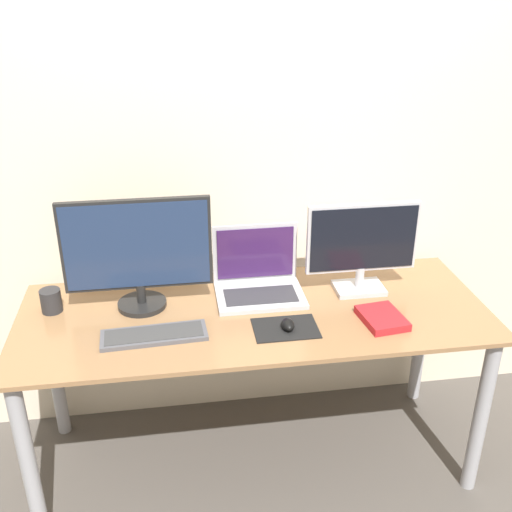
{
  "coord_description": "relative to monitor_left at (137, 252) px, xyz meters",
  "views": [
    {
      "loc": [
        -0.3,
        -1.65,
        1.94
      ],
      "look_at": [
        0.01,
        0.39,
        0.97
      ],
      "focal_mm": 42.0,
      "sensor_mm": 36.0,
      "label": 1
    }
  ],
  "objects": [
    {
      "name": "keyboard",
      "position": [
        0.05,
        -0.24,
        -0.23
      ],
      "size": [
        0.39,
        0.15,
        0.02
      ],
      "color": "#4C4C51",
      "rests_on": "desk"
    },
    {
      "name": "laptop",
      "position": [
        0.47,
        0.05,
        -0.17
      ],
      "size": [
        0.35,
        0.26,
        0.27
      ],
      "color": "#ADADB2",
      "rests_on": "desk"
    },
    {
      "name": "monitor_right",
      "position": [
        0.89,
        -0.0,
        -0.03
      ],
      "size": [
        0.46,
        0.14,
        0.38
      ],
      "color": "#B2B2B7",
      "rests_on": "desk"
    },
    {
      "name": "mouse",
      "position": [
        0.54,
        -0.26,
        -0.21
      ],
      "size": [
        0.05,
        0.08,
        0.04
      ],
      "color": "black",
      "rests_on": "mousepad"
    },
    {
      "name": "book",
      "position": [
        0.9,
        -0.26,
        -0.22
      ],
      "size": [
        0.17,
        0.21,
        0.03
      ],
      "color": "red",
      "rests_on": "desk"
    },
    {
      "name": "wall_back",
      "position": [
        0.43,
        0.31,
        0.27
      ],
      "size": [
        7.0,
        0.05,
        2.5
      ],
      "color": "beige",
      "rests_on": "ground_plane"
    },
    {
      "name": "mousepad",
      "position": [
        0.53,
        -0.25,
        -0.23
      ],
      "size": [
        0.24,
        0.17,
        0.0
      ],
      "color": "black",
      "rests_on": "desk"
    },
    {
      "name": "mug",
      "position": [
        -0.35,
        0.01,
        -0.19
      ],
      "size": [
        0.08,
        0.08,
        0.09
      ],
      "color": "#262628",
      "rests_on": "desk"
    },
    {
      "name": "desk",
      "position": [
        0.43,
        -0.11,
        -0.36
      ],
      "size": [
        1.83,
        0.71,
        0.74
      ],
      "color": "olive",
      "rests_on": "ground_plane"
    },
    {
      "name": "monitor_left",
      "position": [
        0.0,
        0.0,
        0.0
      ],
      "size": [
        0.57,
        0.19,
        0.45
      ],
      "color": "black",
      "rests_on": "desk"
    }
  ]
}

